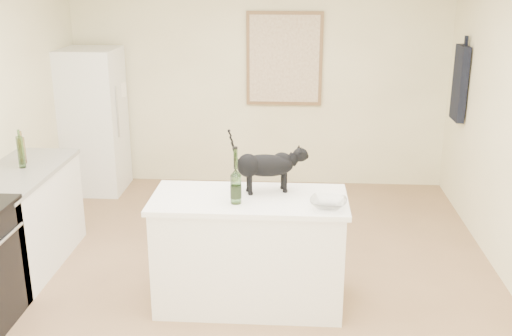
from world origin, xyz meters
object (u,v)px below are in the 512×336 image
object	(u,v)px
black_cat	(266,168)
glass_bowl	(328,203)
wine_bottle	(236,179)
fridge	(93,121)

from	to	relation	value
black_cat	glass_bowl	size ratio (longest dim) A/B	2.05
glass_bowl	wine_bottle	bearing A→B (deg)	176.11
fridge	wine_bottle	size ratio (longest dim) A/B	4.43
wine_bottle	glass_bowl	xyz separation A→B (m)	(0.68, -0.05, -0.16)
fridge	glass_bowl	distance (m)	3.80
black_cat	wine_bottle	xyz separation A→B (m)	(-0.21, -0.26, -0.00)
black_cat	wine_bottle	bearing A→B (deg)	-144.53
fridge	wine_bottle	world-z (taller)	fridge
fridge	black_cat	bearing A→B (deg)	-48.13
glass_bowl	black_cat	bearing A→B (deg)	147.42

